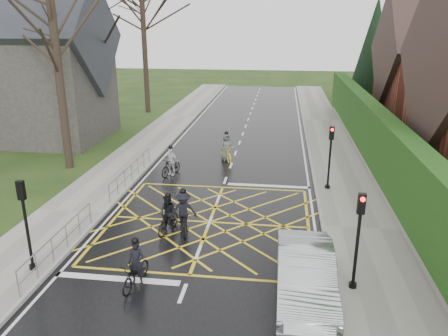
% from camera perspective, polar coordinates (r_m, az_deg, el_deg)
% --- Properties ---
extents(ground, '(120.00, 120.00, 0.00)m').
position_cam_1_polar(ground, '(18.04, -1.89, -7.09)').
color(ground, black).
rests_on(ground, ground).
extents(road, '(9.00, 80.00, 0.01)m').
position_cam_1_polar(road, '(18.04, -1.89, -7.07)').
color(road, black).
rests_on(road, ground).
extents(sidewalk_right, '(3.00, 80.00, 0.15)m').
position_cam_1_polar(sidewalk_right, '(18.10, 17.37, -7.64)').
color(sidewalk_right, gray).
rests_on(sidewalk_right, ground).
extents(sidewalk_left, '(3.00, 80.00, 0.15)m').
position_cam_1_polar(sidewalk_left, '(19.83, -19.35, -5.51)').
color(sidewalk_left, gray).
rests_on(sidewalk_left, ground).
extents(stone_wall, '(0.50, 38.00, 0.70)m').
position_cam_1_polar(stone_wall, '(23.80, 19.34, -0.79)').
color(stone_wall, slate).
rests_on(stone_wall, ground).
extents(hedge, '(0.90, 38.00, 2.80)m').
position_cam_1_polar(hedge, '(23.31, 19.79, 3.27)').
color(hedge, '#10360E').
rests_on(hedge, stone_wall).
extents(conifer, '(4.60, 4.60, 10.00)m').
position_cam_1_polar(conifer, '(42.89, 18.90, 13.84)').
color(conifer, black).
rests_on(conifer, ground).
extents(church, '(8.80, 7.80, 11.00)m').
position_cam_1_polar(church, '(32.54, -22.99, 12.06)').
color(church, '#2D2B28').
rests_on(church, ground).
extents(tree_near, '(9.24, 9.24, 11.44)m').
position_cam_1_polar(tree_near, '(24.96, -21.50, 17.59)').
color(tree_near, black).
rests_on(tree_near, ground).
extents(tree_mid, '(10.08, 10.08, 12.48)m').
position_cam_1_polar(tree_mid, '(32.63, -16.33, 19.31)').
color(tree_mid, black).
rests_on(tree_mid, ground).
extents(tree_far, '(8.40, 8.40, 10.40)m').
position_cam_1_polar(tree_far, '(39.90, -10.46, 17.38)').
color(tree_far, black).
rests_on(tree_far, ground).
extents(railing_south, '(0.05, 5.04, 1.03)m').
position_cam_1_polar(railing_south, '(16.15, -20.76, -8.53)').
color(railing_south, slate).
rests_on(railing_south, ground).
extents(railing_north, '(0.05, 6.04, 1.03)m').
position_cam_1_polar(railing_north, '(22.48, -12.00, -0.06)').
color(railing_north, slate).
rests_on(railing_north, ground).
extents(traffic_light_ne, '(0.24, 0.31, 3.21)m').
position_cam_1_polar(traffic_light_ne, '(21.28, 13.64, 1.23)').
color(traffic_light_ne, black).
rests_on(traffic_light_ne, ground).
extents(traffic_light_se, '(0.24, 0.31, 3.21)m').
position_cam_1_polar(traffic_light_se, '(13.54, 17.02, -9.31)').
color(traffic_light_se, black).
rests_on(traffic_light_se, ground).
extents(traffic_light_sw, '(0.24, 0.31, 3.21)m').
position_cam_1_polar(traffic_light_sw, '(15.24, -24.36, -7.00)').
color(traffic_light_sw, black).
rests_on(traffic_light_sw, ground).
extents(cyclist_rear, '(0.83, 1.74, 1.62)m').
position_cam_1_polar(cyclist_rear, '(14.10, -11.41, -12.94)').
color(cyclist_rear, black).
rests_on(cyclist_rear, ground).
extents(cyclist_back, '(0.84, 1.69, 1.63)m').
position_cam_1_polar(cyclist_back, '(17.15, -7.28, -6.39)').
color(cyclist_back, black).
rests_on(cyclist_back, ground).
extents(cyclist_mid, '(1.23, 1.94, 1.79)m').
position_cam_1_polar(cyclist_mid, '(17.11, -5.33, -6.24)').
color(cyclist_mid, black).
rests_on(cyclist_mid, ground).
extents(cyclist_front, '(1.05, 1.70, 1.65)m').
position_cam_1_polar(cyclist_front, '(23.38, -6.95, 0.48)').
color(cyclist_front, black).
rests_on(cyclist_front, ground).
extents(cyclist_lead, '(1.33, 1.89, 1.75)m').
position_cam_1_polar(cyclist_lead, '(25.77, 0.29, 2.33)').
color(cyclist_lead, yellow).
rests_on(cyclist_lead, ground).
extents(car, '(1.68, 4.71, 1.55)m').
position_cam_1_polar(car, '(13.31, 10.59, -13.70)').
color(car, '#B2B5BA').
rests_on(car, ground).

